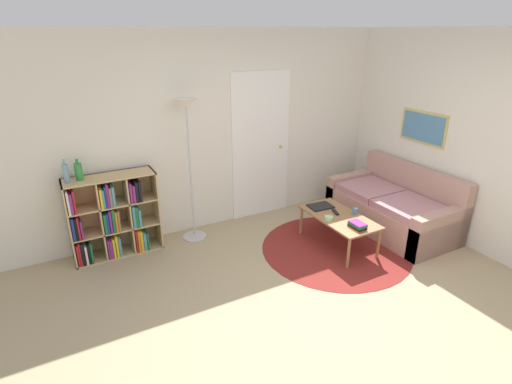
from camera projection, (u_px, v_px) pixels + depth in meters
name	position (u px, v px, depth m)	size (l,w,h in m)	color
ground_plane	(335.00, 317.00, 3.84)	(14.00, 14.00, 0.00)	tan
wall_back	(227.00, 132.00, 5.35)	(7.68, 0.11, 2.60)	silver
wall_right	(423.00, 131.00, 5.38)	(0.08, 5.42, 2.60)	silver
rug	(335.00, 249.00, 5.03)	(1.85, 1.85, 0.01)	maroon
bookshelf	(112.00, 218.00, 4.76)	(1.03, 0.34, 1.01)	tan
floor_lamp	(188.00, 129.00, 4.77)	(0.31, 0.31, 1.82)	#B7B7BC
couch	(395.00, 208.00, 5.51)	(0.91, 1.72, 0.84)	tan
coffee_table	(339.00, 219.00, 4.98)	(0.54, 1.03, 0.41)	#996B42
laptop	(321.00, 206.00, 5.21)	(0.32, 0.25, 0.02)	black
bowl	(329.00, 218.00, 4.85)	(0.10, 0.10, 0.05)	#9ED193
book_stack_on_table	(357.00, 226.00, 4.64)	(0.14, 0.21, 0.07)	orange
cup	(355.00, 211.00, 5.00)	(0.06, 0.06, 0.08)	teal
remote	(335.00, 212.00, 5.04)	(0.09, 0.16, 0.02)	black
bottle_left	(66.00, 173.00, 4.34)	(0.06, 0.06, 0.27)	#6B93A3
bottle_middle	(79.00, 171.00, 4.43)	(0.08, 0.08, 0.24)	#2D8438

